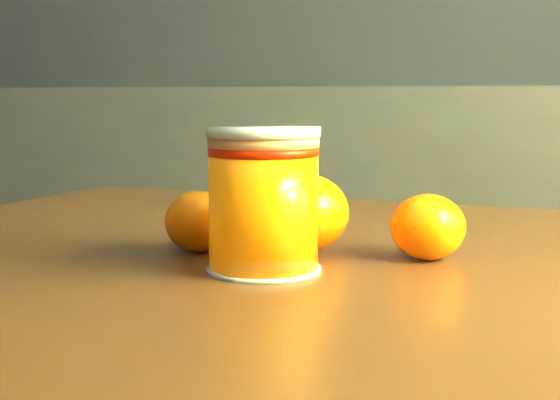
% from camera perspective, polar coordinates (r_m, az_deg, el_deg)
% --- Properties ---
extents(kitchen_counter, '(3.15, 0.60, 0.90)m').
position_cam_1_polar(kitchen_counter, '(2.28, -0.36, -3.18)').
color(kitchen_counter, '#4E4D52').
rests_on(kitchen_counter, ground).
extents(table, '(1.03, 0.75, 0.75)m').
position_cam_1_polar(table, '(0.67, 6.33, -12.44)').
color(table, '#583116').
rests_on(table, ground).
extents(juice_glass, '(0.09, 0.09, 0.11)m').
position_cam_1_polar(juice_glass, '(0.59, -1.21, -0.04)').
color(juice_glass, orange).
rests_on(juice_glass, table).
extents(orange_front, '(0.09, 0.09, 0.07)m').
position_cam_1_polar(orange_front, '(0.67, 1.86, -0.91)').
color(orange_front, orange).
rests_on(orange_front, table).
extents(orange_back, '(0.08, 0.08, 0.05)m').
position_cam_1_polar(orange_back, '(0.64, 10.76, -1.94)').
color(orange_back, orange).
rests_on(orange_back, table).
extents(orange_extra, '(0.06, 0.06, 0.05)m').
position_cam_1_polar(orange_extra, '(0.67, -5.91, -1.58)').
color(orange_extra, orange).
rests_on(orange_extra, table).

